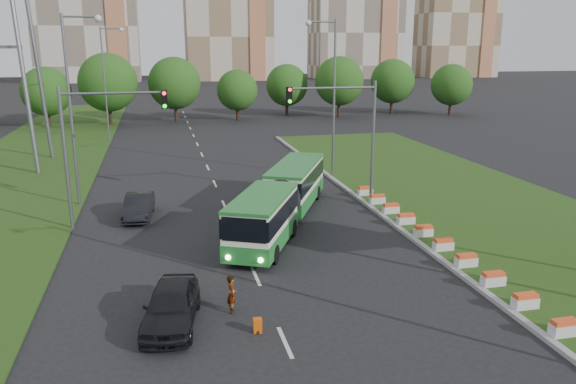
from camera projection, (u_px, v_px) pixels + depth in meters
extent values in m
plane|color=black|center=(319.00, 270.00, 26.05)|extent=(360.00, 360.00, 0.00)
cube|color=#244413|center=(477.00, 205.00, 36.42)|extent=(14.00, 60.00, 0.15)
cube|color=gray|center=(377.00, 212.00, 34.89)|extent=(0.30, 60.00, 0.18)
cube|color=#244413|center=(21.00, 173.00, 45.66)|extent=(12.00, 110.00, 0.10)
cylinder|color=slate|center=(373.00, 144.00, 35.86)|extent=(0.20, 0.20, 8.00)
cylinder|color=slate|center=(333.00, 88.00, 34.35)|extent=(5.50, 0.14, 0.14)
cube|color=black|center=(289.00, 95.00, 33.85)|extent=(0.32, 0.32, 1.00)
cylinder|color=slate|center=(66.00, 160.00, 30.89)|extent=(0.20, 0.20, 8.00)
cylinder|color=slate|center=(112.00, 93.00, 30.58)|extent=(5.50, 0.14, 0.14)
cube|color=black|center=(164.00, 99.00, 31.29)|extent=(0.32, 0.32, 1.00)
cube|color=beige|center=(356.00, 1.00, 173.47)|extent=(27.00, 15.00, 47.00)
cube|color=#BAAD96|center=(458.00, 14.00, 182.02)|extent=(24.00, 14.00, 40.00)
cube|color=silver|center=(295.00, 220.00, 28.34)|extent=(2.28, 6.29, 2.46)
cube|color=silver|center=(265.00, 183.00, 35.94)|extent=(2.28, 7.65, 2.46)
cylinder|color=black|center=(280.00, 201.00, 31.83)|extent=(2.28, 1.14, 2.28)
cube|color=#21742D|center=(295.00, 235.00, 28.55)|extent=(2.35, 6.33, 0.87)
cube|color=#21742D|center=(265.00, 195.00, 36.15)|extent=(2.35, 7.70, 0.87)
cube|color=black|center=(295.00, 212.00, 28.24)|extent=(2.35, 6.33, 0.96)
cube|color=black|center=(265.00, 177.00, 35.83)|extent=(2.35, 7.70, 0.96)
imported|color=black|center=(171.00, 305.00, 20.79)|extent=(2.62, 4.86, 1.57)
imported|color=black|center=(139.00, 206.00, 33.83)|extent=(1.92, 4.50, 1.44)
imported|color=gray|center=(232.00, 294.00, 21.79)|extent=(0.40, 0.58, 1.53)
cube|color=#D54C0B|center=(258.00, 325.00, 20.38)|extent=(0.31, 0.27, 0.54)
cylinder|color=black|center=(258.00, 332.00, 20.30)|extent=(0.04, 0.13, 0.13)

